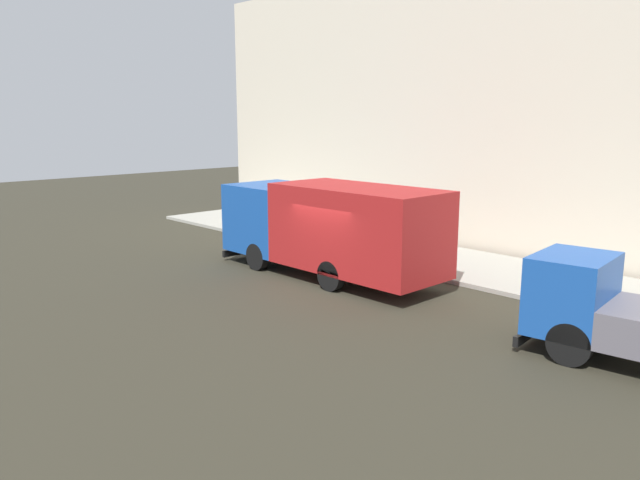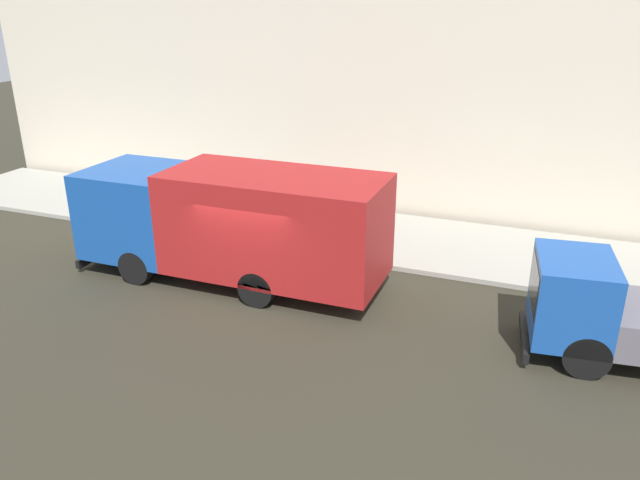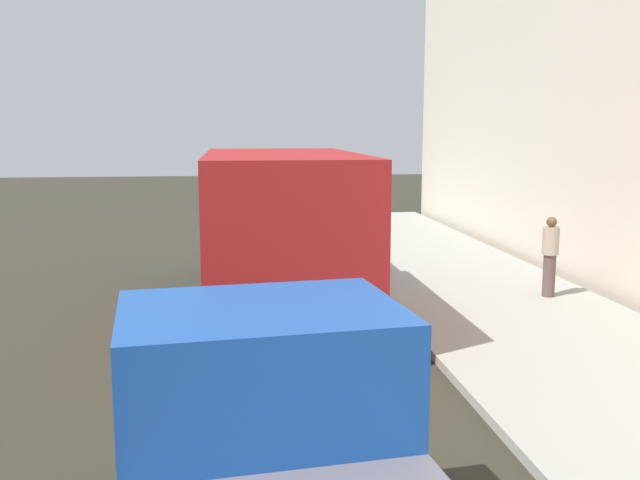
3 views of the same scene
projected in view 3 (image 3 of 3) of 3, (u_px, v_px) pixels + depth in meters
The scene contains 5 objects.
ground at pixel (232, 322), 12.67m from camera, with size 80.00×80.00×0.00m, color #2F2C21.
sidewalk at pixel (507, 309), 13.30m from camera, with size 4.37×30.00×0.14m, color #A09E92.
large_utility_truck at pixel (277, 222), 13.45m from camera, with size 2.58×8.31×3.05m.
pedestrian_walking at pixel (550, 254), 13.93m from camera, with size 0.38×0.38×1.61m.
traffic_cone_orange at pixel (370, 257), 16.76m from camera, with size 0.42×0.42×0.59m, color orange.
Camera 3 is at (0.04, -12.38, 3.46)m, focal length 39.42 mm.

